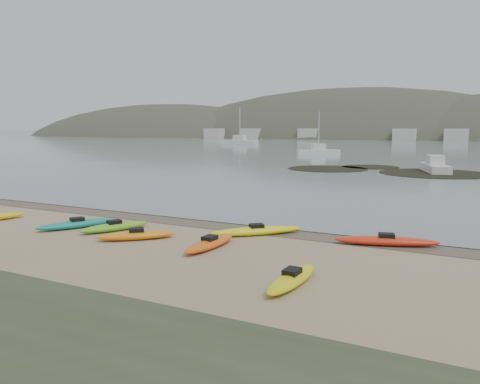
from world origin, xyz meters
The scene contains 7 objects.
ground centered at (0.00, 0.00, 0.00)m, with size 600.00×600.00×0.00m, color tan.
wet_sand centered at (0.00, -0.30, 0.00)m, with size 60.00×60.00×0.00m, color brown.
water centered at (0.00, 300.00, 0.01)m, with size 1200.00×1200.00×0.00m, color slate.
kayaks centered at (-1.20, -3.53, 0.17)m, with size 20.25×8.14×0.34m.
kelp_mats centered at (1.03, 30.20, 0.03)m, with size 19.83×12.82×0.04m.
moored_boats centered at (0.20, 81.37, 0.56)m, with size 106.21×87.28×1.31m.
far_town centered at (6.00, 145.00, 2.00)m, with size 199.00×5.00×4.00m.
Camera 1 is at (9.44, -18.38, 4.36)m, focal length 35.00 mm.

